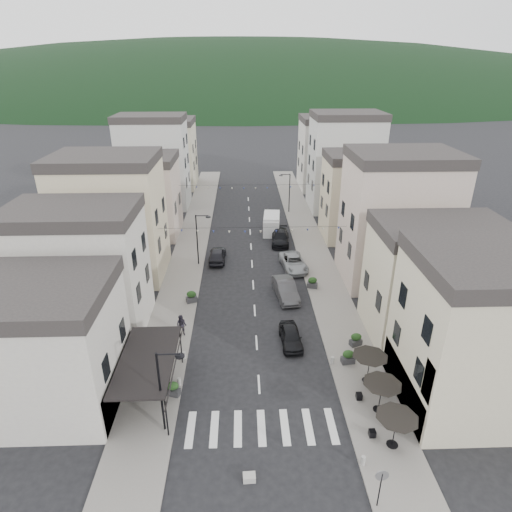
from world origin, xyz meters
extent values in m
plane|color=black|center=(0.00, 0.00, 0.00)|extent=(700.00, 700.00, 0.00)
cube|color=slate|center=(-7.50, 32.00, 0.06)|extent=(4.00, 76.00, 0.12)
cube|color=slate|center=(7.50, 32.00, 0.06)|extent=(4.00, 76.00, 0.12)
ellipsoid|color=black|center=(0.00, 300.00, 0.00)|extent=(640.00, 360.00, 70.00)
cube|color=#B6B0A7|center=(-15.50, 5.00, 4.00)|extent=(12.00, 8.00, 8.00)
cube|color=#C0B598|center=(14.50, 4.00, 5.00)|extent=(10.00, 8.00, 10.00)
cube|color=black|center=(-7.50, 5.00, 3.20)|extent=(3.60, 7.50, 0.15)
cube|color=black|center=(-5.70, 5.00, 2.70)|extent=(0.34, 7.50, 0.99)
cylinder|color=black|center=(-5.80, 1.50, 1.60)|extent=(0.10, 0.10, 3.20)
cylinder|color=black|center=(-5.80, 8.50, 1.60)|extent=(0.10, 0.10, 3.20)
cube|color=#B6B0A7|center=(-14.50, 14.00, 5.00)|extent=(10.00, 7.00, 10.00)
cube|color=#262323|center=(-14.50, 14.00, 10.50)|extent=(10.20, 7.14, 1.00)
cube|color=#BFB18F|center=(-14.50, 24.00, 6.00)|extent=(10.00, 8.00, 12.00)
cube|color=#262323|center=(-14.50, 24.00, 12.50)|extent=(10.20, 8.16, 1.00)
cube|color=#B29C90|center=(-14.50, 36.00, 4.75)|extent=(10.00, 8.00, 9.50)
cube|color=#262323|center=(-14.50, 36.00, 10.00)|extent=(10.20, 8.16, 1.00)
cube|color=#B0B0AB|center=(-14.50, 48.00, 6.50)|extent=(10.00, 7.00, 13.00)
cube|color=#262323|center=(-14.50, 48.00, 13.50)|extent=(10.20, 7.14, 1.00)
cube|color=#C0B598|center=(-14.50, 60.00, 5.50)|extent=(10.00, 9.00, 11.00)
cube|color=#262323|center=(-14.50, 60.00, 11.50)|extent=(10.20, 9.18, 1.00)
cube|color=#C0B598|center=(14.50, 12.00, 4.50)|extent=(10.00, 7.00, 9.00)
cube|color=#262323|center=(14.50, 12.00, 9.50)|extent=(10.20, 7.14, 1.00)
cube|color=#B29C90|center=(14.50, 22.00, 6.25)|extent=(10.00, 8.00, 12.50)
cube|color=#262323|center=(14.50, 22.00, 13.00)|extent=(10.20, 8.16, 1.00)
cube|color=#BFB18F|center=(14.50, 34.00, 5.00)|extent=(10.00, 7.00, 10.00)
cube|color=#262323|center=(14.50, 34.00, 10.50)|extent=(10.20, 7.14, 1.00)
cube|color=#B0B0AB|center=(14.50, 46.00, 6.75)|extent=(10.00, 8.00, 13.50)
cube|color=#262323|center=(14.50, 46.00, 14.00)|extent=(10.20, 8.16, 1.00)
cube|color=#B6B0A7|center=(14.50, 58.00, 5.75)|extent=(10.00, 9.00, 11.50)
cube|color=#262323|center=(14.50, 58.00, 12.00)|extent=(10.20, 9.18, 1.00)
cylinder|color=black|center=(7.70, 0.00, 1.27)|extent=(0.06, 0.06, 2.30)
cone|color=black|center=(7.70, 0.00, 2.37)|extent=(2.50, 2.50, 0.55)
cylinder|color=black|center=(7.70, 0.00, 0.49)|extent=(0.70, 0.70, 0.04)
cylinder|color=black|center=(7.70, 2.80, 1.27)|extent=(0.06, 0.06, 2.30)
cone|color=black|center=(7.70, 2.80, 2.37)|extent=(2.50, 2.50, 0.55)
cylinder|color=black|center=(7.70, 2.80, 0.49)|extent=(0.70, 0.70, 0.04)
cylinder|color=black|center=(7.70, 5.60, 1.27)|extent=(0.06, 0.06, 2.30)
cone|color=black|center=(7.70, 5.60, 2.37)|extent=(2.50, 2.50, 0.55)
cylinder|color=black|center=(7.70, 5.60, 0.49)|extent=(0.70, 0.70, 0.04)
cylinder|color=black|center=(-6.10, 2.00, 3.00)|extent=(0.14, 0.14, 6.00)
cylinder|color=black|center=(-5.40, 2.00, 5.90)|extent=(1.40, 0.10, 0.10)
cylinder|color=black|center=(-4.75, 2.00, 5.75)|extent=(0.56, 0.56, 0.08)
cylinder|color=black|center=(-6.10, 26.00, 3.00)|extent=(0.14, 0.14, 6.00)
cylinder|color=black|center=(-5.40, 26.00, 5.90)|extent=(1.40, 0.10, 0.10)
cylinder|color=black|center=(-4.75, 26.00, 5.75)|extent=(0.56, 0.56, 0.08)
cylinder|color=black|center=(6.10, 44.00, 3.00)|extent=(0.14, 0.14, 6.00)
cylinder|color=black|center=(5.40, 44.00, 5.90)|extent=(1.40, 0.10, 0.10)
cylinder|color=black|center=(4.75, 44.00, 5.75)|extent=(0.56, 0.56, 0.08)
cylinder|color=black|center=(5.80, -3.50, 1.25)|extent=(0.07, 0.07, 2.50)
cylinder|color=slate|center=(5.80, -3.50, 2.35)|extent=(0.70, 0.04, 0.70)
cylinder|color=gray|center=(-5.70, 6.00, 0.42)|extent=(0.26, 0.26, 0.60)
cylinder|color=gray|center=(-5.70, 9.00, 0.42)|extent=(0.26, 0.26, 0.60)
cylinder|color=gray|center=(5.70, 8.00, 0.42)|extent=(0.26, 0.26, 0.60)
cylinder|color=gray|center=(5.70, -1.00, 0.42)|extent=(0.26, 0.26, 0.60)
cylinder|color=black|center=(0.00, 22.00, 6.00)|extent=(19.00, 0.02, 0.02)
cone|color=beige|center=(-8.71, 22.00, 5.81)|extent=(0.28, 0.28, 0.24)
cone|color=navy|center=(-7.12, 22.00, 5.73)|extent=(0.28, 0.28, 0.24)
cone|color=beige|center=(-5.54, 22.00, 5.65)|extent=(0.28, 0.28, 0.24)
cone|color=navy|center=(-3.96, 22.00, 5.58)|extent=(0.28, 0.28, 0.24)
cone|color=beige|center=(-2.38, 22.00, 5.54)|extent=(0.28, 0.28, 0.24)
cone|color=navy|center=(-0.79, 22.00, 5.51)|extent=(0.28, 0.28, 0.24)
cone|color=beige|center=(0.79, 22.00, 5.51)|extent=(0.28, 0.28, 0.24)
cone|color=navy|center=(2.38, 22.00, 5.54)|extent=(0.28, 0.28, 0.24)
cone|color=beige|center=(3.96, 22.00, 5.58)|extent=(0.28, 0.28, 0.24)
cone|color=navy|center=(5.54, 22.00, 5.65)|extent=(0.28, 0.28, 0.24)
cone|color=beige|center=(7.12, 22.00, 5.73)|extent=(0.28, 0.28, 0.24)
cone|color=navy|center=(8.71, 22.00, 5.81)|extent=(0.28, 0.28, 0.24)
cylinder|color=black|center=(0.00, 38.00, 6.00)|extent=(19.00, 0.02, 0.02)
cone|color=beige|center=(-8.71, 38.00, 5.81)|extent=(0.28, 0.28, 0.24)
cone|color=navy|center=(-7.12, 38.00, 5.73)|extent=(0.28, 0.28, 0.24)
cone|color=beige|center=(-5.54, 38.00, 5.65)|extent=(0.28, 0.28, 0.24)
cone|color=navy|center=(-3.96, 38.00, 5.58)|extent=(0.28, 0.28, 0.24)
cone|color=beige|center=(-2.38, 38.00, 5.54)|extent=(0.28, 0.28, 0.24)
cone|color=navy|center=(-0.79, 38.00, 5.51)|extent=(0.28, 0.28, 0.24)
cone|color=beige|center=(0.79, 38.00, 5.51)|extent=(0.28, 0.28, 0.24)
cone|color=navy|center=(2.38, 38.00, 5.54)|extent=(0.28, 0.28, 0.24)
cone|color=beige|center=(3.96, 38.00, 5.58)|extent=(0.28, 0.28, 0.24)
cone|color=navy|center=(5.54, 38.00, 5.65)|extent=(0.28, 0.28, 0.24)
cone|color=beige|center=(7.12, 38.00, 5.73)|extent=(0.28, 0.28, 0.24)
cone|color=navy|center=(8.71, 38.00, 5.81)|extent=(0.28, 0.28, 0.24)
imported|color=black|center=(2.80, 10.80, 0.70)|extent=(1.86, 4.16, 1.39)
imported|color=#38373A|center=(3.12, 18.42, 0.84)|extent=(2.46, 5.31, 1.69)
imported|color=#909398|center=(4.60, 24.69, 0.75)|extent=(3.14, 5.65, 1.49)
imported|color=black|center=(3.76, 32.01, 0.77)|extent=(2.57, 5.44, 1.53)
imported|color=black|center=(-3.99, 26.95, 0.79)|extent=(1.99, 4.67, 1.57)
cube|color=silver|center=(2.91, 36.16, 1.11)|extent=(2.58, 5.48, 2.21)
cube|color=silver|center=(2.85, 35.50, 2.27)|extent=(2.36, 3.71, 0.55)
cylinder|color=black|center=(1.84, 34.26, 0.39)|extent=(0.35, 0.80, 0.77)
cylinder|color=black|center=(3.60, 34.10, 0.39)|extent=(0.35, 0.80, 0.77)
cylinder|color=black|center=(2.21, 38.22, 0.39)|extent=(0.35, 0.80, 0.77)
cylinder|color=black|center=(3.97, 38.06, 0.39)|extent=(0.35, 0.80, 0.77)
imported|color=black|center=(-7.41, 9.53, 0.93)|extent=(0.65, 0.50, 1.61)
imported|color=black|center=(-6.25, 12.14, 1.07)|extent=(1.08, 0.94, 1.90)
cube|color=#A5A39D|center=(-0.85, -1.71, 0.20)|extent=(0.72, 0.53, 0.40)
cube|color=#292A2C|center=(-6.00, 5.02, 0.36)|extent=(1.09, 0.81, 0.49)
ellipsoid|color=#1A3113|center=(-6.00, 5.02, 0.90)|extent=(0.86, 0.55, 0.62)
cube|color=#323134|center=(-6.00, 17.57, 0.38)|extent=(1.18, 0.90, 0.52)
ellipsoid|color=#1A3113|center=(-6.00, 17.57, 0.95)|extent=(0.92, 0.58, 0.67)
cube|color=#323234|center=(6.90, 8.04, 0.37)|extent=(1.08, 0.69, 0.51)
ellipsoid|color=#1A3113|center=(6.90, 8.04, 0.93)|extent=(0.89, 0.57, 0.65)
cube|color=#2F2F31|center=(8.06, 10.26, 0.37)|extent=(1.11, 0.86, 0.49)
ellipsoid|color=#1A3113|center=(8.06, 10.26, 0.91)|extent=(0.87, 0.55, 0.63)
cube|color=#333235|center=(6.00, 20.01, 0.38)|extent=(1.16, 0.84, 0.52)
ellipsoid|color=#1A3113|center=(6.00, 20.01, 0.95)|extent=(0.91, 0.58, 0.67)
camera|label=1|loc=(-1.02, -18.11, 21.31)|focal=30.00mm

